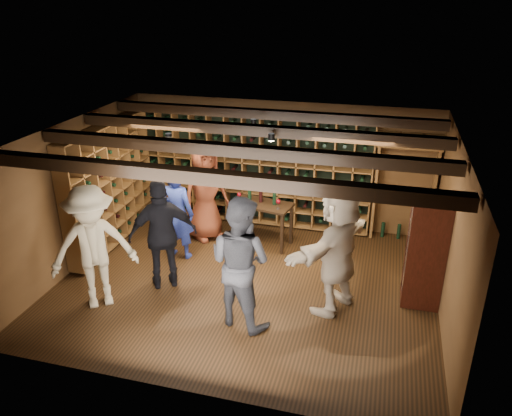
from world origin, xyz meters
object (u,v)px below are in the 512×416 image
(man_grey_suit, at_px, (240,262))
(guest_beige, at_px, (337,249))
(guest_red_floral, at_px, (206,192))
(guest_khaki, at_px, (93,248))
(tasting_table, at_px, (262,208))
(display_cabinet, at_px, (425,252))
(guest_woman_black, at_px, (163,235))
(man_blue_shirt, at_px, (177,213))

(man_grey_suit, height_order, guest_beige, guest_beige)
(guest_red_floral, bearing_deg, man_grey_suit, -112.38)
(guest_khaki, height_order, tasting_table, guest_khaki)
(display_cabinet, xyz_separation_m, guest_khaki, (-4.71, -1.32, 0.11))
(display_cabinet, height_order, guest_khaki, guest_khaki)
(guest_red_floral, relative_size, guest_woman_black, 1.03)
(guest_red_floral, bearing_deg, tasting_table, -52.44)
(man_blue_shirt, bearing_deg, display_cabinet, 178.66)
(guest_woman_black, distance_m, tasting_table, 2.14)
(guest_beige, distance_m, tasting_table, 2.35)
(guest_woman_black, xyz_separation_m, guest_khaki, (-0.76, -0.75, 0.05))
(guest_red_floral, distance_m, guest_beige, 3.17)
(display_cabinet, relative_size, man_blue_shirt, 1.04)
(man_grey_suit, relative_size, tasting_table, 1.65)
(man_grey_suit, relative_size, guest_beige, 0.97)
(display_cabinet, distance_m, man_grey_suit, 2.78)
(man_grey_suit, bearing_deg, guest_woman_black, -3.32)
(man_grey_suit, xyz_separation_m, guest_khaki, (-2.20, -0.14, -0.01))
(display_cabinet, xyz_separation_m, guest_beige, (-1.26, -0.49, 0.14))
(guest_khaki, bearing_deg, man_grey_suit, -32.26)
(man_blue_shirt, relative_size, guest_woman_black, 0.92)
(guest_khaki, bearing_deg, man_blue_shirt, 35.35)
(man_grey_suit, bearing_deg, guest_red_floral, -40.37)
(man_blue_shirt, xyz_separation_m, man_grey_suit, (1.62, -1.57, 0.13))
(display_cabinet, xyz_separation_m, man_blue_shirt, (-4.13, 0.39, -0.02))
(guest_woman_black, height_order, tasting_table, guest_woman_black)
(man_blue_shirt, xyz_separation_m, guest_woman_black, (0.18, -0.97, 0.07))
(guest_woman_black, distance_m, guest_khaki, 1.07)
(man_blue_shirt, distance_m, guest_red_floral, 0.88)
(man_grey_suit, xyz_separation_m, guest_red_floral, (-1.41, 2.42, -0.04))
(display_cabinet, height_order, tasting_table, display_cabinet)
(man_grey_suit, relative_size, guest_red_floral, 1.04)
(tasting_table, bearing_deg, guest_red_floral, -169.78)
(guest_woman_black, bearing_deg, man_grey_suit, 126.23)
(display_cabinet, distance_m, guest_red_floral, 4.11)
(guest_khaki, distance_m, guest_beige, 3.56)
(man_grey_suit, height_order, guest_woman_black, man_grey_suit)
(guest_red_floral, xyz_separation_m, guest_beige, (2.66, -1.73, 0.06))
(guest_beige, bearing_deg, man_blue_shirt, -80.40)
(guest_woman_black, bearing_deg, display_cabinet, 157.24)
(man_blue_shirt, bearing_deg, guest_khaki, 75.37)
(guest_beige, height_order, tasting_table, guest_beige)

